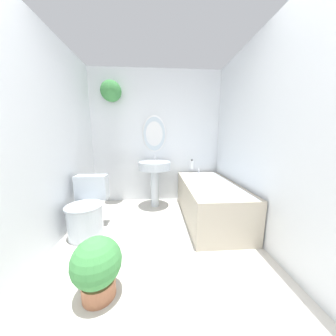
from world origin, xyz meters
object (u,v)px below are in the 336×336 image
(toilet, at_px, (87,211))
(shampoo_bottle, at_px, (192,165))
(pedestal_sink, at_px, (155,171))
(potted_plant, at_px, (97,266))
(bathtub, at_px, (209,200))

(toilet, bearing_deg, shampoo_bottle, 32.62)
(pedestal_sink, xyz_separation_m, potted_plant, (-0.42, -1.72, -0.38))
(shampoo_bottle, height_order, potted_plant, shampoo_bottle)
(pedestal_sink, relative_size, shampoo_bottle, 4.98)
(bathtub, bearing_deg, toilet, -169.82)
(toilet, height_order, shampoo_bottle, shampoo_bottle)
(bathtub, xyz_separation_m, potted_plant, (-1.24, -1.21, -0.03))
(toilet, distance_m, potted_plant, 1.01)
(potted_plant, bearing_deg, bathtub, 44.30)
(pedestal_sink, bearing_deg, shampoo_bottle, 14.46)
(toilet, height_order, bathtub, toilet)
(pedestal_sink, bearing_deg, toilet, -136.51)
(toilet, xyz_separation_m, pedestal_sink, (0.85, 0.81, 0.35))
(pedestal_sink, distance_m, potted_plant, 1.81)
(toilet, relative_size, shampoo_bottle, 3.93)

